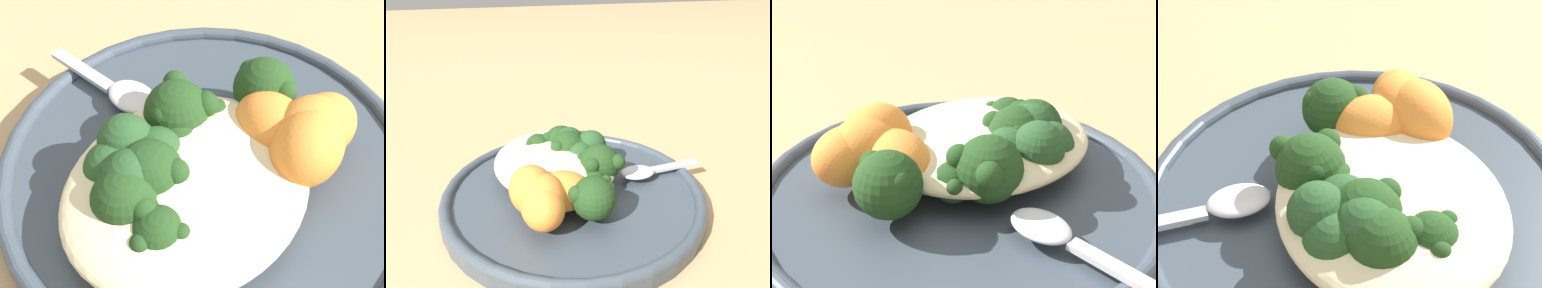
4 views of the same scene
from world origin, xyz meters
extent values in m
plane|color=tan|center=(0.00, 0.00, 0.00)|extent=(4.00, 4.00, 0.00)
cylinder|color=#38424C|center=(0.00, -0.02, 0.01)|extent=(0.28, 0.28, 0.02)
torus|color=#38424C|center=(0.00, -0.02, 0.02)|extent=(0.28, 0.28, 0.01)
ellipsoid|color=beige|center=(-0.03, -0.03, 0.04)|extent=(0.16, 0.14, 0.03)
ellipsoid|color=#8EB25B|center=(0.01, -0.04, 0.03)|extent=(0.10, 0.06, 0.01)
sphere|color=#1E3D19|center=(0.06, -0.01, 0.04)|extent=(0.04, 0.04, 0.04)
sphere|color=#1E3D19|center=(0.06, 0.00, 0.05)|extent=(0.02, 0.02, 0.02)
sphere|color=#1E3D19|center=(0.06, -0.03, 0.05)|extent=(0.02, 0.02, 0.02)
ellipsoid|color=#8EB25B|center=(-0.01, -0.04, 0.03)|extent=(0.06, 0.09, 0.02)
sphere|color=#1E3D19|center=(0.02, 0.00, 0.04)|extent=(0.03, 0.03, 0.03)
sphere|color=#1E3D19|center=(0.03, 0.01, 0.04)|extent=(0.01, 0.01, 0.01)
sphere|color=#1E3D19|center=(0.01, 0.01, 0.04)|extent=(0.01, 0.01, 0.01)
sphere|color=#1E3D19|center=(0.01, 0.00, 0.04)|extent=(0.01, 0.01, 0.01)
sphere|color=#1E3D19|center=(0.03, 0.00, 0.04)|extent=(0.01, 0.01, 0.01)
ellipsoid|color=#8EB25B|center=(-0.01, -0.02, 0.03)|extent=(0.04, 0.08, 0.01)
sphere|color=#1E3D19|center=(0.00, 0.01, 0.04)|extent=(0.04, 0.04, 0.04)
sphere|color=#1E3D19|center=(0.01, 0.03, 0.05)|extent=(0.02, 0.02, 0.02)
sphere|color=#1E3D19|center=(-0.01, 0.01, 0.05)|extent=(0.02, 0.02, 0.02)
sphere|color=#1E3D19|center=(0.01, 0.00, 0.05)|extent=(0.02, 0.02, 0.02)
ellipsoid|color=#8EB25B|center=(-0.01, -0.03, 0.03)|extent=(0.02, 0.07, 0.01)
sphere|color=#1E3D19|center=(-0.01, 0.00, 0.04)|extent=(0.03, 0.03, 0.03)
sphere|color=#1E3D19|center=(-0.01, 0.01, 0.04)|extent=(0.01, 0.01, 0.01)
sphere|color=#1E3D19|center=(-0.01, -0.01, 0.04)|extent=(0.01, 0.01, 0.01)
ellipsoid|color=#8EB25B|center=(-0.02, -0.03, 0.03)|extent=(0.04, 0.08, 0.01)
sphere|color=#1E3D19|center=(-0.04, 0.01, 0.04)|extent=(0.03, 0.03, 0.03)
sphere|color=#1E3D19|center=(-0.03, 0.02, 0.04)|extent=(0.01, 0.01, 0.01)
sphere|color=#1E3D19|center=(-0.05, 0.01, 0.04)|extent=(0.01, 0.01, 0.01)
sphere|color=#1E3D19|center=(-0.03, 0.00, 0.04)|extent=(0.01, 0.01, 0.01)
ellipsoid|color=#8EB25B|center=(-0.02, -0.04, 0.03)|extent=(0.06, 0.07, 0.02)
sphere|color=#1E3D19|center=(-0.05, -0.01, 0.04)|extent=(0.04, 0.04, 0.04)
sphere|color=#1E3D19|center=(-0.04, 0.00, 0.05)|extent=(0.02, 0.02, 0.02)
sphere|color=#1E3D19|center=(-0.06, -0.01, 0.05)|extent=(0.02, 0.02, 0.02)
sphere|color=#1E3D19|center=(-0.04, -0.02, 0.05)|extent=(0.02, 0.02, 0.02)
ellipsoid|color=#8EB25B|center=(-0.03, -0.04, 0.03)|extent=(0.08, 0.06, 0.02)
sphere|color=#1E3D19|center=(-0.07, -0.01, 0.04)|extent=(0.04, 0.04, 0.04)
sphere|color=#1E3D19|center=(-0.07, 0.00, 0.05)|extent=(0.02, 0.02, 0.02)
sphere|color=#1E3D19|center=(-0.07, -0.03, 0.05)|extent=(0.02, 0.02, 0.02)
ellipsoid|color=#8EB25B|center=(-0.03, -0.05, 0.03)|extent=(0.08, 0.03, 0.01)
sphere|color=#1E3D19|center=(-0.07, -0.04, 0.04)|extent=(0.03, 0.03, 0.03)
sphere|color=#1E3D19|center=(-0.06, -0.03, 0.04)|extent=(0.01, 0.01, 0.01)
sphere|color=#1E3D19|center=(-0.08, -0.04, 0.04)|extent=(0.01, 0.01, 0.01)
sphere|color=#1E3D19|center=(-0.06, -0.05, 0.04)|extent=(0.01, 0.01, 0.01)
ellipsoid|color=orange|center=(0.03, -0.07, 0.05)|extent=(0.06, 0.05, 0.05)
ellipsoid|color=orange|center=(0.04, -0.04, 0.04)|extent=(0.05, 0.06, 0.04)
ellipsoid|color=orange|center=(0.05, -0.06, 0.04)|extent=(0.06, 0.05, 0.04)
ellipsoid|color=orange|center=(0.06, -0.06, 0.04)|extent=(0.05, 0.04, 0.04)
sphere|color=#234723|center=(-0.03, 0.00, 0.04)|extent=(0.04, 0.04, 0.04)
sphere|color=#234723|center=(-0.04, 0.02, 0.05)|extent=(0.04, 0.04, 0.04)
sphere|color=#234723|center=(-0.06, 0.01, 0.04)|extent=(0.04, 0.04, 0.04)
sphere|color=#234723|center=(-0.06, -0.01, 0.05)|extent=(0.04, 0.04, 0.04)
sphere|color=#234723|center=(-0.04, -0.01, 0.04)|extent=(0.04, 0.04, 0.04)
cube|color=silver|center=(-0.01, 0.11, 0.02)|extent=(0.01, 0.06, 0.00)
ellipsoid|color=silver|center=(0.00, 0.06, 0.03)|extent=(0.03, 0.04, 0.01)
camera|label=1|loc=(-0.16, -0.16, 0.30)|focal=50.00mm
camera|label=2|loc=(0.33, -0.11, 0.24)|focal=35.00mm
camera|label=3|loc=(0.19, 0.22, 0.21)|focal=50.00mm
camera|label=4|loc=(-0.29, 0.06, 0.30)|focal=60.00mm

